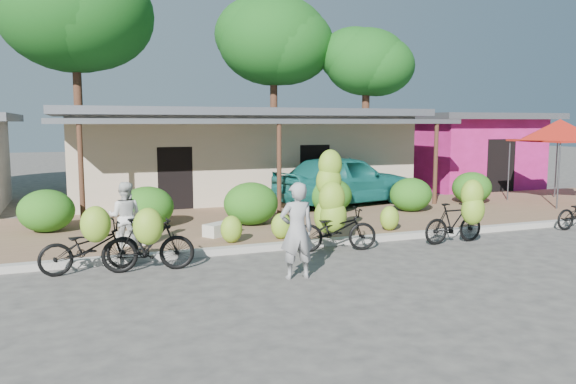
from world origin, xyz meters
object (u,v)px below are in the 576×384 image
object	(u,v)px
sack_near	(220,229)
bike_right	(459,217)
tree_center_right	(269,39)
bike_center	(333,212)
tree_near_right	(362,60)
bike_left	(148,242)
tree_far_center	(69,9)
bike_far_left	(90,244)
red_canopy	(560,130)
vendor	(297,231)
bystander	(125,216)
teal_van	(344,180)
sack_far	(134,238)

from	to	relation	value
sack_near	bike_right	bearing A→B (deg)	-26.55
tree_center_right	bike_center	world-z (taller)	tree_center_right
tree_near_right	bike_center	xyz separation A→B (m)	(-7.64, -12.98, -4.98)
tree_center_right	bike_left	distance (m)	18.54
tree_far_center	tree_center_right	xyz separation A→B (m)	(9.00, 0.50, -0.68)
bike_far_left	sack_near	bearing A→B (deg)	-65.01
bike_left	bike_center	size ratio (longest dim) A/B	0.80
red_canopy	bike_center	distance (m)	10.74
red_canopy	bike_far_left	xyz separation A→B (m)	(-15.28, -3.53, -2.06)
red_canopy	bike_far_left	size ratio (longest dim) A/B	1.79
sack_near	vendor	bearing A→B (deg)	-82.79
sack_near	bike_left	bearing A→B (deg)	-129.17
tree_near_right	vendor	world-z (taller)	tree_near_right
tree_center_right	red_canopy	size ratio (longest dim) A/B	2.56
bike_far_left	bike_center	world-z (taller)	bike_center
tree_center_right	bystander	world-z (taller)	tree_center_right
tree_near_right	bike_right	distance (m)	15.34
tree_center_right	bystander	distance (m)	17.28
tree_near_right	teal_van	xyz separation A→B (m)	(-4.68, -7.61, -4.86)
tree_center_right	vendor	size ratio (longest dim) A/B	5.01
vendor	tree_far_center	bearing A→B (deg)	-74.88
bike_far_left	tree_center_right	bearing A→B (deg)	-39.81
red_canopy	bike_left	world-z (taller)	red_canopy
tree_near_right	sack_far	distance (m)	17.42
bike_left	bystander	xyz separation A→B (m)	(-0.29, 1.58, 0.26)
tree_near_right	vendor	size ratio (longest dim) A/B	4.14
bike_far_left	sack_far	distance (m)	2.04
tree_far_center	bystander	world-z (taller)	tree_far_center
red_canopy	bike_right	size ratio (longest dim) A/B	2.14
bike_far_left	vendor	bearing A→B (deg)	-125.71
bike_left	red_canopy	bearing A→B (deg)	-68.68
tree_far_center	bike_right	bearing A→B (deg)	-61.29
bystander	bike_left	bearing A→B (deg)	118.39
sack_far	teal_van	size ratio (longest dim) A/B	0.15
tree_center_right	bike_center	bearing A→B (deg)	-103.66
bystander	tree_far_center	bearing A→B (deg)	-68.27
bike_right	vendor	distance (m)	4.80
sack_near	bike_far_left	bearing A→B (deg)	-145.37
bike_left	bike_center	world-z (taller)	bike_center
tree_far_center	red_canopy	distance (m)	19.70
bike_left	sack_near	size ratio (longest dim) A/B	2.11
tree_near_right	bike_center	bearing A→B (deg)	-120.49
bike_far_left	red_canopy	bearing A→B (deg)	-86.64
red_canopy	sack_near	xyz separation A→B (m)	(-12.23, -1.42, -2.34)
bike_right	tree_far_center	bearing A→B (deg)	27.29
tree_far_center	tree_near_right	distance (m)	13.20
bike_right	sack_far	size ratio (longest dim) A/B	2.18
sack_near	vendor	distance (m)	3.92
tree_near_right	bike_far_left	world-z (taller)	tree_near_right
bike_far_left	vendor	world-z (taller)	vendor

